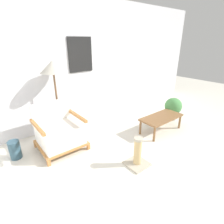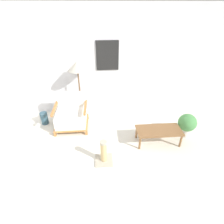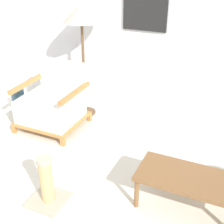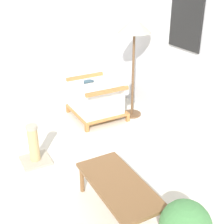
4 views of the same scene
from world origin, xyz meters
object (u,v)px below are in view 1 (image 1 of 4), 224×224
(armchair, at_px, (59,133))
(floor_lamp, at_px, (53,71))
(coffee_table, at_px, (161,118))
(vase, at_px, (15,150))
(scratching_post, at_px, (137,155))
(potted_plant, at_px, (173,107))

(armchair, distance_m, floor_lamp, 1.14)
(coffee_table, height_order, vase, coffee_table)
(armchair, height_order, scratching_post, armchair)
(floor_lamp, xyz_separation_m, scratching_post, (0.53, -1.70, -1.14))
(floor_lamp, relative_size, scratching_post, 3.06)
(vase, height_order, potted_plant, potted_plant)
(floor_lamp, distance_m, vase, 1.52)
(potted_plant, bearing_deg, scratching_post, -161.30)
(vase, bearing_deg, coffee_table, -19.23)
(armchair, xyz_separation_m, vase, (-0.72, 0.18, -0.15))
(armchair, height_order, coffee_table, armchair)
(coffee_table, distance_m, vase, 2.83)
(floor_lamp, bearing_deg, scratching_post, -72.57)
(scratching_post, bearing_deg, vase, 136.39)
(coffee_table, xyz_separation_m, vase, (-2.67, 0.93, -0.14))
(vase, relative_size, potted_plant, 0.57)
(floor_lamp, relative_size, coffee_table, 1.57)
(scratching_post, bearing_deg, coffee_table, 20.95)
(armchair, bearing_deg, floor_lamp, 66.77)
(vase, height_order, scratching_post, scratching_post)
(floor_lamp, relative_size, potted_plant, 2.69)
(coffee_table, height_order, scratching_post, scratching_post)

